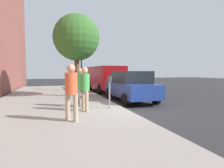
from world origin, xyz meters
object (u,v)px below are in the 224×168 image
Objects in this scene: traffic_signal at (83,62)px; parking_officer at (80,84)px; street_tree at (76,38)px; parking_meter at (109,85)px; pedestrian_at_meter at (85,85)px; parked_sedan_near at (130,86)px; pedestrian_bystander at (71,87)px; parked_van_far at (105,77)px.

parking_officer is at bearing 170.34° from traffic_signal.
parking_meter is at bearing -169.52° from street_tree.
pedestrian_at_meter reaches higher than parking_officer.
pedestrian_at_meter is at bearing 176.77° from street_tree.
pedestrian_bystander is at bearing 135.76° from parked_sedan_near.
pedestrian_at_meter reaches higher than parked_sedan_near.
pedestrian_bystander is at bearing 168.99° from traffic_signal.
parking_meter is at bearing 7.48° from pedestrian_bystander.
parking_meter is 2.34m from pedestrian_bystander.
parked_sedan_near is at bearing -180.00° from parked_van_far.
street_tree is (4.48, 0.83, 2.72)m from parking_meter.
street_tree is at bearing 47.37° from pedestrian_bystander.
parked_van_far is (5.53, 0.00, 0.36)m from parked_sedan_near.
street_tree reaches higher than parked_sedan_near.
pedestrian_at_meter is 0.95m from parking_officer.
street_tree is at bearing 139.97° from parked_van_far.
pedestrian_at_meter reaches higher than parking_meter.
parking_meter is at bearing 139.13° from parked_sedan_near.
traffic_signal reaches higher than parking_officer.
parking_meter is 0.39× the size of traffic_signal.
parking_officer is 0.33× the size of parked_van_far.
parking_meter is 1.38m from parking_officer.
parked_van_far is at bearing 58.19° from pedestrian_at_meter.
pedestrian_bystander is 0.51× the size of traffic_signal.
pedestrian_at_meter is 0.40× the size of parked_sedan_near.
parked_sedan_near is at bearing 11.88° from pedestrian_bystander.
traffic_signal is at bearing -0.44° from parking_meter.
parking_officer is at bearing 156.06° from parked_van_far.
pedestrian_at_meter is at bearing 171.76° from traffic_signal.
traffic_signal is at bearing 91.71° from parked_van_far.
traffic_signal is at bearing 45.11° from pedestrian_bystander.
parking_officer reaches higher than parking_meter.
parked_sedan_near is 1.22× the size of traffic_signal.
parked_sedan_near is at bearing -160.52° from traffic_signal.
pedestrian_at_meter is 0.96× the size of pedestrian_bystander.
traffic_signal is (-0.06, 1.94, 1.32)m from parked_van_far.
pedestrian_at_meter is 8.13m from traffic_signal.
traffic_signal is (7.78, -0.06, 1.41)m from parking_meter.
pedestrian_at_meter is 3.95m from parked_sedan_near.
traffic_signal is at bearing 19.48° from parked_sedan_near.
parked_sedan_near reaches higher than parking_meter.
parked_sedan_near is 4.65m from street_tree.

